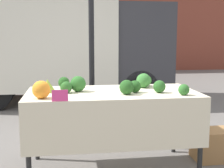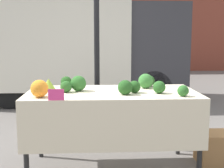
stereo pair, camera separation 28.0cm
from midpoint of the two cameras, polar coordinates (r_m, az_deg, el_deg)
The scene contains 18 objects.
ground_plane at distance 3.55m, azimuth -2.34°, elevation -15.22°, with size 40.00×40.00×0.00m, color slate.
building_facade at distance 13.35m, azimuth -6.85°, elevation 14.48°, with size 16.00×0.60×5.62m.
tent_pole at distance 4.04m, azimuth -5.73°, elevation 4.27°, with size 0.07×0.07×2.26m.
parked_truck at distance 7.05m, azimuth -10.45°, elevation 8.88°, with size 4.38×1.87×2.83m.
market_table at distance 3.26m, azimuth -2.30°, elevation -3.45°, with size 1.80×0.90×0.86m.
orange_cauliflower at distance 3.02m, azimuth -15.43°, elevation -1.01°, with size 0.17×0.17×0.17m.
romanesco_head at distance 3.35m, azimuth -14.06°, elevation -0.32°, with size 0.17×0.17×0.13m.
broccoli_head_0 at distance 3.23m, azimuth 1.74°, elevation -0.47°, with size 0.13×0.13×0.13m.
broccoli_head_1 at distance 3.24m, azimuth 6.22°, elevation -0.47°, with size 0.13×0.13×0.13m.
broccoli_head_2 at distance 3.53m, azimuth 3.55°, elevation 0.62°, with size 0.17×0.17×0.17m.
broccoli_head_3 at distance 3.32m, azimuth -8.65°, elevation 0.02°, with size 0.17×0.17×0.17m.
broccoli_head_4 at distance 3.57m, azimuth -11.04°, elevation 0.25°, with size 0.13×0.13×0.13m.
broccoli_head_5 at distance 3.25m, azimuth -10.85°, elevation -0.62°, with size 0.12×0.12×0.12m.
broccoli_head_6 at distance 3.11m, azimuth 0.13°, elevation -0.61°, with size 0.15×0.15×0.15m.
broccoli_head_7 at distance 3.13m, azimuth 10.53°, elevation -1.04°, with size 0.11×0.11×0.11m.
broccoli_head_8 at distance 3.67m, azimuth 4.11°, elevation 0.64°, with size 0.13×0.13×0.13m.
price_sign at distance 2.85m, azimuth -12.29°, elevation -2.10°, with size 0.15×0.01×0.10m.
produce_crate at distance 3.89m, azimuth 16.28°, elevation -10.61°, with size 0.49×0.35×0.36m.
Camera 1 is at (-0.45, -3.22, 1.44)m, focal length 50.00 mm.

